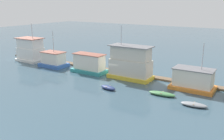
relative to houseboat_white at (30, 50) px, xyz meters
The scene contains 10 objects.
ground_plane 22.45m from the houseboat_white, ahead, with size 200.00×200.00×0.00m, color #385160.
dock_walkway 22.54m from the houseboat_white, ahead, with size 59.60×1.51×0.30m, color brown.
houseboat_white is the anchor object (origin of this frame).
houseboat_blue 8.20m from the houseboat_white, ahead, with size 5.40×3.69×7.16m.
houseboat_teal 16.91m from the houseboat_white, ahead, with size 6.60×3.23×3.52m.
houseboat_yellow 25.15m from the houseboat_white, ahead, with size 7.49×3.49×8.91m.
houseboat_orange 35.65m from the houseboat_white, ahead, with size 6.37×3.85×7.05m.
dinghy_navy 25.99m from the houseboat_white, 15.23° to the right, with size 2.79×1.53×0.55m.
dinghy_green 33.20m from the houseboat_white, ahead, with size 3.88×1.48×0.52m.
dinghy_grey 38.13m from the houseboat_white, ahead, with size 3.33×1.55×0.47m.
Camera 1 is at (22.00, -35.81, 12.51)m, focal length 40.00 mm.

